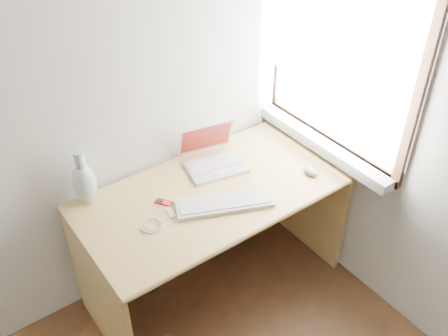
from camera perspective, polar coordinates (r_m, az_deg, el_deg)
window at (r=2.57m, az=12.64°, el=11.98°), size 0.11×0.99×1.10m
desk at (r=2.70m, az=-2.11°, el=-5.01°), size 1.38×0.69×0.73m
laptop at (r=2.66m, az=-1.44°, el=1.25°), size 0.34×0.31×0.21m
external_keyboard at (r=2.42m, az=0.04°, el=-4.02°), size 0.49×0.32×0.02m
mouse at (r=2.65m, az=9.94°, el=-0.34°), size 0.06×0.10×0.03m
ipod at (r=2.45m, az=-6.90°, el=-3.88°), size 0.08×0.09×0.01m
cable_coil at (r=2.34m, az=-8.29°, el=-6.53°), size 0.11×0.11×0.01m
remote at (r=2.40m, az=-6.16°, el=-5.06°), size 0.04×0.08×0.01m
vase at (r=2.46m, az=-15.70°, el=-1.55°), size 0.12×0.12×0.30m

